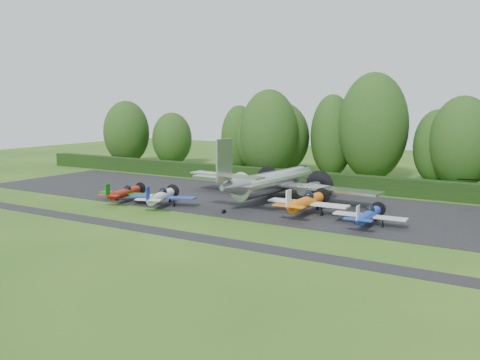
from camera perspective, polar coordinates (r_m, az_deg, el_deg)
The scene contains 19 objects.
ground at distance 48.39m, azimuth -3.40°, elevation -4.15°, with size 160.00×160.00×0.00m, color #265317.
apron at distance 56.69m, azimuth 2.44°, elevation -2.29°, with size 70.00×18.00×0.01m, color black.
taxiway_verge at distance 43.76m, azimuth -7.95°, elevation -5.56°, with size 70.00×2.00×0.00m, color black.
hedgerow at distance 66.36m, azimuth 7.11°, elevation -0.79°, with size 90.00×1.60×2.00m, color black.
transport_plane at distance 56.78m, azimuth 3.50°, elevation -0.19°, with size 22.90×17.56×7.34m.
light_plane_red at distance 57.38m, azimuth -12.18°, elevation -1.33°, with size 6.28×6.61×2.41m.
light_plane_white at distance 54.10m, azimuth -8.41°, elevation -1.73°, with size 6.76×7.11×2.60m.
light_plane_orange at distance 49.97m, azimuth 7.06°, elevation -2.35°, with size 7.77×8.17×2.99m.
light_plane_blue at distance 46.33m, azimuth 13.55°, elevation -3.67°, with size 6.22×6.54×2.39m.
tree_1 at distance 81.89m, azimuth -0.07°, elevation 4.49°, with size 5.59×5.59×9.97m.
tree_2 at distance 73.90m, azimuth 14.02°, elevation 5.55°, with size 9.23×9.23×14.39m.
tree_4 at distance 90.01m, azimuth -7.25°, elevation 4.38°, with size 6.60×6.60×8.73m.
tree_5 at distance 76.19m, azimuth 9.81°, elevation 4.67°, with size 6.09×6.09×11.54m.
tree_6 at distance 78.38m, azimuth 4.24°, elevation 4.51°, with size 8.73×8.73×10.54m.
tree_7 at distance 70.55m, azimuth 22.62°, elevation 3.76°, with size 7.81×7.81×11.25m.
tree_8 at distance 92.93m, azimuth -12.02°, elevation 4.99°, with size 7.70×7.70×10.67m.
tree_9 at distance 72.53m, azimuth 20.29°, elevation 3.32°, with size 5.96×5.96×9.57m.
tree_11 at distance 74.97m, azimuth 3.10°, elevation 4.99°, with size 8.08×8.08×12.21m.
tree_12 at distance 79.17m, azimuth 2.63°, elevation 4.27°, with size 8.67×8.67×9.73m.
Camera 1 is at (27.29, -38.58, 10.44)m, focal length 40.00 mm.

